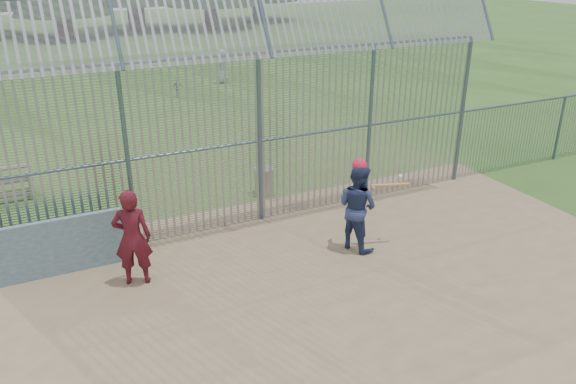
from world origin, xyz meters
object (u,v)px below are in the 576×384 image
onlooker (132,237)px  trash_can (264,181)px  dugout_wall (60,247)px  batter (357,207)px

onlooker → trash_can: onlooker is taller
dugout_wall → trash_can: 5.65m
batter → onlooker: (-4.64, 0.63, 0.02)m
batter → dugout_wall: bearing=55.4°
batter → trash_can: batter is taller
dugout_wall → onlooker: 1.65m
dugout_wall → onlooker: onlooker is taller
batter → trash_can: size_ratio=2.35×
trash_can → batter: bearing=-80.0°
dugout_wall → batter: bearing=-15.2°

